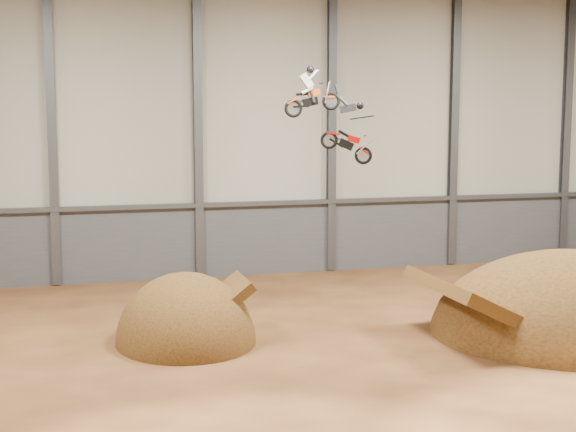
# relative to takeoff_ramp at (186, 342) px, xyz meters

# --- Properties ---
(floor) EXTENTS (40.00, 40.00, 0.00)m
(floor) POSITION_rel_takeoff_ramp_xyz_m (5.55, -3.93, 0.00)
(floor) COLOR #4C2A14
(floor) RESTS_ON ground
(back_wall) EXTENTS (40.00, 0.10, 14.00)m
(back_wall) POSITION_rel_takeoff_ramp_xyz_m (5.55, 11.07, 7.00)
(back_wall) COLOR #B8B5A3
(back_wall) RESTS_ON ground
(lower_band_back) EXTENTS (39.80, 0.18, 3.50)m
(lower_band_back) POSITION_rel_takeoff_ramp_xyz_m (5.55, 10.97, 1.75)
(lower_band_back) COLOR #4C4E53
(lower_band_back) RESTS_ON ground
(steel_rail) EXTENTS (39.80, 0.35, 0.20)m
(steel_rail) POSITION_rel_takeoff_ramp_xyz_m (5.55, 10.82, 3.55)
(steel_rail) COLOR #47494F
(steel_rail) RESTS_ON lower_band_back
(steel_column_1) EXTENTS (0.40, 0.36, 13.90)m
(steel_column_1) POSITION_rel_takeoff_ramp_xyz_m (-4.45, 10.87, 7.00)
(steel_column_1) COLOR #47494F
(steel_column_1) RESTS_ON ground
(steel_column_2) EXTENTS (0.40, 0.36, 13.90)m
(steel_column_2) POSITION_rel_takeoff_ramp_xyz_m (2.22, 10.87, 7.00)
(steel_column_2) COLOR #47494F
(steel_column_2) RESTS_ON ground
(steel_column_3) EXTENTS (0.40, 0.36, 13.90)m
(steel_column_3) POSITION_rel_takeoff_ramp_xyz_m (8.88, 10.87, 7.00)
(steel_column_3) COLOR #47494F
(steel_column_3) RESTS_ON ground
(steel_column_4) EXTENTS (0.40, 0.36, 13.90)m
(steel_column_4) POSITION_rel_takeoff_ramp_xyz_m (15.55, 10.87, 7.00)
(steel_column_4) COLOR #47494F
(steel_column_4) RESTS_ON ground
(steel_column_5) EXTENTS (0.40, 0.36, 13.90)m
(steel_column_5) POSITION_rel_takeoff_ramp_xyz_m (22.22, 10.87, 7.00)
(steel_column_5) COLOR #47494F
(steel_column_5) RESTS_ON ground
(takeoff_ramp) EXTENTS (4.84, 5.59, 4.84)m
(takeoff_ramp) POSITION_rel_takeoff_ramp_xyz_m (0.00, 0.00, 0.00)
(takeoff_ramp) COLOR #3B240E
(takeoff_ramp) RESTS_ON ground
(landing_ramp) EXTENTS (10.39, 9.19, 5.99)m
(landing_ramp) POSITION_rel_takeoff_ramp_xyz_m (13.69, -2.54, 0.00)
(landing_ramp) COLOR #3B240E
(landing_ramp) RESTS_ON ground
(fmx_rider_a) EXTENTS (2.48, 1.09, 2.24)m
(fmx_rider_a) POSITION_rel_takeoff_ramp_xyz_m (5.06, 1.41, 8.84)
(fmx_rider_a) COLOR #DB4C0E
(fmx_rider_b) EXTENTS (3.18, 2.04, 3.00)m
(fmx_rider_b) POSITION_rel_takeoff_ramp_xyz_m (5.48, -0.67, 7.52)
(fmx_rider_b) COLOR #BE0904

